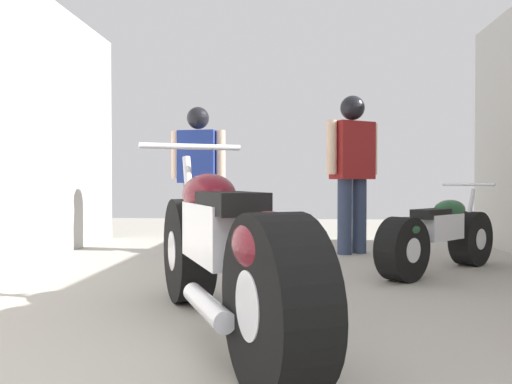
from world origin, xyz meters
TOP-DOWN VIEW (x-y plane):
  - ground_plane at (0.00, 3.09)m, footprint 14.81×14.81m
  - motorcycle_maroon_cruiser at (-0.30, 2.02)m, footprint 1.18×2.19m
  - motorcycle_black_naked at (1.37, 4.01)m, footprint 1.36×1.38m
  - mechanic_in_blue at (-1.06, 5.29)m, footprint 0.68×0.30m
  - mechanic_with_helmet at (0.75, 5.17)m, footprint 0.66×0.48m

SIDE VIEW (x-z plane):
  - ground_plane at x=0.00m, z-range 0.00..0.00m
  - motorcycle_black_naked at x=1.37m, z-range -0.07..0.74m
  - motorcycle_maroon_cruiser at x=-0.30m, z-range -0.09..0.99m
  - mechanic_in_blue at x=-1.06m, z-range 0.17..1.88m
  - mechanic_with_helmet at x=0.75m, z-range 0.18..1.98m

